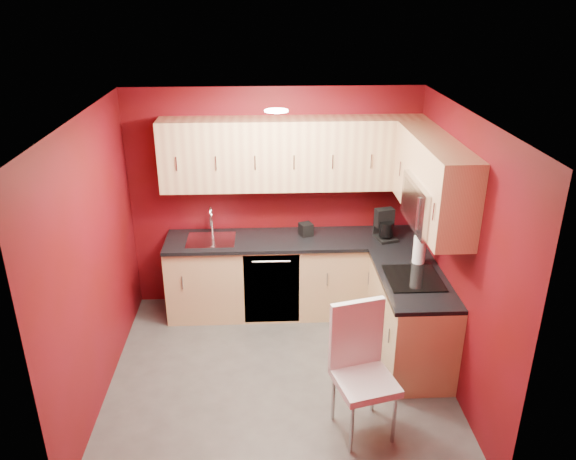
{
  "coord_description": "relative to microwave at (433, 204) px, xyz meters",
  "views": [
    {
      "loc": [
        -0.13,
        -4.42,
        3.43
      ],
      "look_at": [
        0.11,
        0.55,
        1.28
      ],
      "focal_mm": 35.0,
      "sensor_mm": 36.0,
      "label": 1
    }
  ],
  "objects": [
    {
      "name": "wall_back",
      "position": [
        -1.39,
        1.3,
        -0.41
      ],
      "size": [
        3.2,
        0.0,
        3.2
      ],
      "primitive_type": "plane",
      "rotation": [
        1.57,
        0.0,
        0.0
      ],
      "color": "#5E0915",
      "rests_on": "floor"
    },
    {
      "name": "ceiling",
      "position": [
        -1.39,
        -0.2,
        0.84
      ],
      "size": [
        3.2,
        3.2,
        0.0
      ],
      "primitive_type": "plane",
      "rotation": [
        3.14,
        0.0,
        0.0
      ],
      "color": "white",
      "rests_on": "wall_back"
    },
    {
      "name": "base_cabinets_back",
      "position": [
        -1.19,
        1.0,
        -1.22
      ],
      "size": [
        2.8,
        0.6,
        0.87
      ],
      "primitive_type": "cube",
      "color": "tan",
      "rests_on": "floor"
    },
    {
      "name": "wall_front",
      "position": [
        -1.39,
        -1.7,
        -0.41
      ],
      "size": [
        3.2,
        0.0,
        3.2
      ],
      "primitive_type": "plane",
      "rotation": [
        -1.57,
        0.0,
        0.0
      ],
      "color": "#5E0915",
      "rests_on": "floor"
    },
    {
      "name": "countertop_back",
      "position": [
        -1.19,
        0.99,
        -0.77
      ],
      "size": [
        2.8,
        0.63,
        0.04
      ],
      "primitive_type": "cube",
      "color": "black",
      "rests_on": "base_cabinets_back"
    },
    {
      "name": "dining_chair",
      "position": [
        -0.72,
        -0.97,
        -1.09
      ],
      "size": [
        0.56,
        0.58,
        1.14
      ],
      "primitive_type": null,
      "rotation": [
        0.0,
        0.0,
        0.25
      ],
      "color": "silver",
      "rests_on": "floor"
    },
    {
      "name": "countertop_right",
      "position": [
        -0.11,
        0.04,
        -0.77
      ],
      "size": [
        0.63,
        1.27,
        0.04
      ],
      "primitive_type": "cube",
      "color": "black",
      "rests_on": "base_cabinets_right"
    },
    {
      "name": "base_cabinets_right",
      "position": [
        -0.09,
        0.05,
        -1.22
      ],
      "size": [
        0.6,
        1.3,
        0.87
      ],
      "primitive_type": "cube",
      "color": "tan",
      "rests_on": "floor"
    },
    {
      "name": "upper_cabinets_right",
      "position": [
        0.03,
        0.24,
        0.23
      ],
      "size": [
        0.35,
        1.55,
        0.75
      ],
      "color": "#DDB87D",
      "rests_on": "wall_right"
    },
    {
      "name": "wall_right",
      "position": [
        0.21,
        -0.2,
        -0.41
      ],
      "size": [
        0.0,
        3.0,
        3.0
      ],
      "primitive_type": "plane",
      "rotation": [
        1.57,
        0.0,
        -1.57
      ],
      "color": "#5E0915",
      "rests_on": "floor"
    },
    {
      "name": "cooktop",
      "position": [
        -0.11,
        0.0,
        -0.74
      ],
      "size": [
        0.5,
        0.55,
        0.01
      ],
      "primitive_type": "cube",
      "color": "black",
      "rests_on": "countertop_right"
    },
    {
      "name": "upper_cabinets_back",
      "position": [
        -1.19,
        1.13,
        0.17
      ],
      "size": [
        2.8,
        0.35,
        0.75
      ],
      "primitive_type": "cube",
      "color": "#DDB87D",
      "rests_on": "wall_back"
    },
    {
      "name": "floor",
      "position": [
        -1.39,
        -0.2,
        -1.66
      ],
      "size": [
        3.2,
        3.2,
        0.0
      ],
      "primitive_type": "plane",
      "color": "#504E4A",
      "rests_on": "ground"
    },
    {
      "name": "wall_left",
      "position": [
        -2.99,
        -0.2,
        -0.41
      ],
      "size": [
        0.0,
        3.0,
        3.0
      ],
      "primitive_type": "plane",
      "rotation": [
        1.57,
        0.0,
        1.57
      ],
      "color": "#5E0915",
      "rests_on": "floor"
    },
    {
      "name": "downlight",
      "position": [
        -1.39,
        0.1,
        0.82
      ],
      "size": [
        0.2,
        0.2,
        0.01
      ],
      "primitive_type": "cylinder",
      "color": "white",
      "rests_on": "ceiling"
    },
    {
      "name": "sink",
      "position": [
        -2.09,
        1.0,
        -0.72
      ],
      "size": [
        0.52,
        0.42,
        0.35
      ],
      "color": "silver",
      "rests_on": "countertop_back"
    },
    {
      "name": "paper_towel",
      "position": [
        0.01,
        0.32,
        -0.61
      ],
      "size": [
        0.22,
        0.22,
        0.29
      ],
      "primitive_type": null,
      "rotation": [
        0.0,
        0.0,
        0.41
      ],
      "color": "white",
      "rests_on": "countertop_right"
    },
    {
      "name": "microwave",
      "position": [
        0.0,
        0.0,
        0.0
      ],
      "size": [
        0.42,
        0.76,
        0.42
      ],
      "color": "silver",
      "rests_on": "upper_cabinets_right"
    },
    {
      "name": "napkin_holder",
      "position": [
        -1.05,
        1.07,
        -0.68
      ],
      "size": [
        0.17,
        0.17,
        0.14
      ],
      "primitive_type": null,
      "rotation": [
        0.0,
        0.0,
        0.36
      ],
      "color": "black",
      "rests_on": "countertop_back"
    },
    {
      "name": "dishwasher_front",
      "position": [
        -1.44,
        0.71,
        -1.22
      ],
      "size": [
        0.6,
        0.02,
        0.82
      ],
      "primitive_type": "cube",
      "color": "black",
      "rests_on": "base_cabinets_back"
    },
    {
      "name": "coffee_maker",
      "position": [
        -0.19,
        0.91,
        -0.58
      ],
      "size": [
        0.26,
        0.31,
        0.33
      ],
      "primitive_type": null,
      "rotation": [
        0.0,
        0.0,
        0.25
      ],
      "color": "black",
      "rests_on": "countertop_back"
    }
  ]
}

